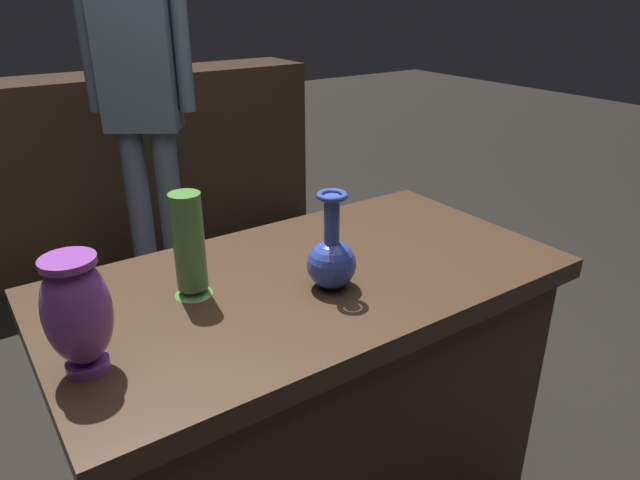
# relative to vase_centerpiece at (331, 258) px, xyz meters

# --- Properties ---
(display_plinth) EXTENTS (1.20, 0.64, 0.80)m
(display_plinth) POSITION_rel_vase_centerpiece_xyz_m (-0.01, 0.08, -0.47)
(display_plinth) COLOR #382619
(display_plinth) RESTS_ON ground_plane
(back_display_shelf) EXTENTS (2.60, 0.40, 0.99)m
(back_display_shelf) POSITION_rel_vase_centerpiece_xyz_m (-0.01, 2.28, -0.38)
(back_display_shelf) COLOR #382619
(back_display_shelf) RESTS_ON ground_plane
(vase_centerpiece) EXTENTS (0.11, 0.11, 0.22)m
(vase_centerpiece) POSITION_rel_vase_centerpiece_xyz_m (0.00, 0.00, 0.00)
(vase_centerpiece) COLOR #2D429E
(vase_centerpiece) RESTS_ON display_plinth
(vase_tall_behind) EXTENTS (0.08, 0.08, 0.23)m
(vase_tall_behind) POSITION_rel_vase_centerpiece_xyz_m (-0.27, 0.14, 0.04)
(vase_tall_behind) COLOR #477A38
(vase_tall_behind) RESTS_ON display_plinth
(vase_left_accent) EXTENTS (0.11, 0.11, 0.22)m
(vase_left_accent) POSITION_rel_vase_centerpiece_xyz_m (-0.53, -0.01, 0.05)
(vase_left_accent) COLOR #7A388E
(vase_left_accent) RESTS_ON display_plinth
(shelf_vase_right) EXTENTS (0.09, 0.09, 0.16)m
(shelf_vase_right) POSITION_rel_vase_centerpiece_xyz_m (0.51, 2.21, 0.21)
(shelf_vase_right) COLOR orange
(shelf_vase_right) RESTS_ON back_display_shelf
(visitor_center_back) EXTENTS (0.40, 0.33, 1.67)m
(visitor_center_back) POSITION_rel_vase_centerpiece_xyz_m (0.15, 1.65, 0.11)
(visitor_center_back) COLOR slate
(visitor_center_back) RESTS_ON ground_plane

